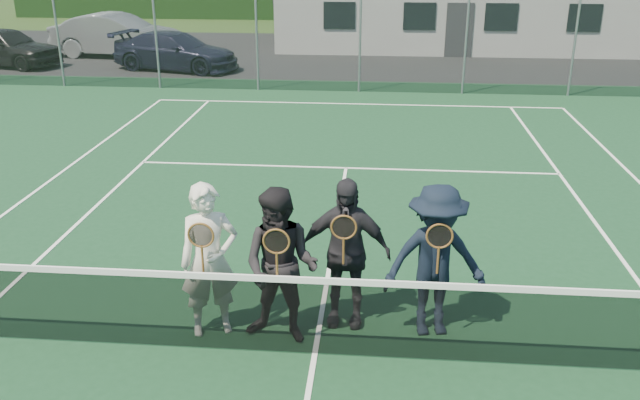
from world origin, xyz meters
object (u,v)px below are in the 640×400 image
(tennis_net, at_px, (315,313))
(player_d, at_px, (435,261))
(player_c, at_px, (345,252))
(player_a, at_px, (209,260))
(player_b, at_px, (281,267))
(car_b, at_px, (117,35))
(car_a, at_px, (5,47))
(car_c, at_px, (176,51))

(tennis_net, distance_m, player_d, 1.47)
(player_c, bearing_deg, player_a, -167.06)
(tennis_net, xyz_separation_m, player_d, (1.29, 0.59, 0.38))
(tennis_net, xyz_separation_m, player_b, (-0.40, 0.30, 0.38))
(player_c, bearing_deg, car_b, 117.75)
(player_b, height_order, player_d, same)
(player_c, bearing_deg, tennis_net, -110.79)
(car_a, height_order, car_b, car_b)
(tennis_net, relative_size, player_b, 6.49)
(car_a, height_order, player_b, player_b)
(player_d, bearing_deg, tennis_net, -155.62)
(car_c, relative_size, player_b, 2.43)
(car_c, xyz_separation_m, player_a, (5.14, -16.14, 0.29))
(player_b, xyz_separation_m, player_c, (0.68, 0.43, 0.00))
(car_b, relative_size, tennis_net, 0.41)
(car_c, distance_m, player_c, 17.14)
(car_a, height_order, tennis_net, car_a)
(car_a, bearing_deg, player_d, -125.43)
(car_a, xyz_separation_m, car_c, (6.16, -0.14, -0.05))
(tennis_net, height_order, player_c, player_c)
(tennis_net, height_order, player_a, player_a)
(car_b, xyz_separation_m, player_c, (9.61, -18.25, 0.12))
(car_a, bearing_deg, player_b, -129.57)
(tennis_net, relative_size, player_d, 6.49)
(car_b, distance_m, car_c, 3.86)
(player_a, bearing_deg, car_a, 124.77)
(tennis_net, bearing_deg, car_a, 126.92)
(tennis_net, bearing_deg, car_c, 111.05)
(car_a, height_order, player_c, player_c)
(tennis_net, bearing_deg, player_d, 24.38)
(player_b, bearing_deg, car_a, 126.53)
(player_a, bearing_deg, player_d, 4.64)
(car_a, bearing_deg, tennis_net, -129.18)
(player_a, distance_m, player_b, 0.82)
(car_b, distance_m, player_a, 20.29)
(car_b, height_order, player_a, player_a)
(car_b, bearing_deg, player_b, -148.13)
(car_a, relative_size, player_d, 2.23)
(player_c, distance_m, player_d, 1.03)
(car_a, distance_m, player_b, 20.36)
(car_a, relative_size, car_c, 0.92)
(player_b, bearing_deg, player_d, 9.60)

